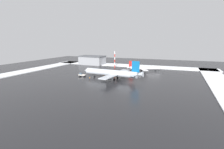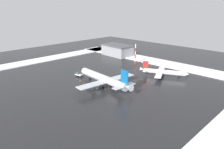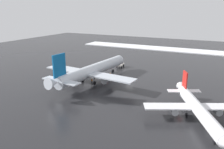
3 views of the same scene
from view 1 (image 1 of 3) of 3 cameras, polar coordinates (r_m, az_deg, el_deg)
The scene contains 12 objects.
ground_plane at distance 121.17m, azimuth -0.83°, elevation -0.27°, with size 240.00×240.00×0.00m, color #232326.
snow_bank_far at distance 167.80m, azimuth 5.68°, elevation 2.93°, with size 152.00×16.00×0.48m, color white.
snow_bank_left at distance 114.43m, azimuth 31.99°, elevation -2.53°, with size 14.00×116.00×0.48m, color white.
snow_bank_right at distance 158.83m, azimuth -23.80°, elevation 1.58°, with size 14.00×116.00×0.48m, color white.
airplane_distant_tail at distance 107.95m, azimuth 0.08°, elevation 0.50°, with size 40.98×34.05×12.16m.
airplane_parked_starboard at distance 137.94m, azimuth 10.46°, elevation 2.10°, with size 26.36×22.42×8.38m.
pushback_tug at distance 118.57m, azimuth -9.85°, elevation -0.05°, with size 4.87×2.87×2.50m.
ground_crew_near_tug at distance 108.83m, azimuth -7.25°, elevation -1.14°, with size 0.36×0.36×1.71m.
ground_crew_beside_wing at distance 114.01m, azimuth -2.87°, elevation -0.51°, with size 0.36×0.36×1.71m.
ground_crew_by_nose_gear at distance 108.57m, azimuth 1.05°, elevation -1.08°, with size 0.36×0.36×1.71m.
antenna_mast at distance 153.30m, azimuth 0.90°, elevation 4.86°, with size 0.70×0.70×14.56m.
cargo_hangar at distance 177.10m, azimuth -6.47°, elevation 4.70°, with size 25.90×16.55×8.80m.
Camera 1 is at (-45.27, 109.86, 23.76)m, focal length 28.00 mm.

